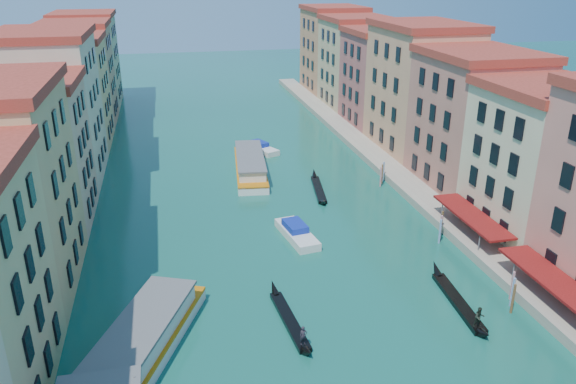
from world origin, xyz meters
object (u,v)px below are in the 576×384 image
Objects in this scene: gondola_fore at (290,319)px; vaporetto_near at (136,350)px; gondola_right at (459,301)px; vaporetto_far at (250,165)px.

vaporetto_near is at bearing -172.54° from gondola_fore.
gondola_fore is at bearing -178.13° from gondola_right.
vaporetto_far reaches higher than gondola_fore.
vaporetto_far is 41.83m from gondola_right.
gondola_right is at bearing 27.29° from vaporetto_near.
gondola_fore is at bearing -87.96° from vaporetto_far.
vaporetto_near reaches higher than vaporetto_far.
vaporetto_near is at bearing -104.36° from vaporetto_far.
vaporetto_near is at bearing -171.32° from gondola_right.
gondola_fore is (12.78, 2.76, -0.94)m from vaporetto_near.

